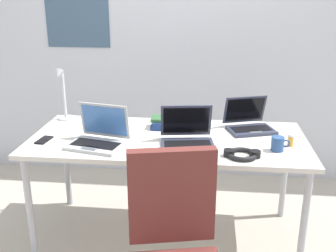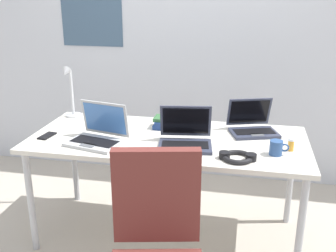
% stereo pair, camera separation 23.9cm
% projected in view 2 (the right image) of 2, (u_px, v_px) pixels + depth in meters
% --- Properties ---
extents(ground_plane, '(12.00, 12.00, 0.00)m').
position_uv_depth(ground_plane, '(168.00, 234.00, 2.89)').
color(ground_plane, '#B7AD9E').
extents(wall_back, '(6.00, 0.13, 2.60)m').
position_uv_depth(wall_back, '(193.00, 33.00, 3.49)').
color(wall_back, silver).
rests_on(wall_back, ground_plane).
extents(desk, '(1.80, 0.80, 0.74)m').
position_uv_depth(desk, '(168.00, 146.00, 2.67)').
color(desk, silver).
rests_on(desk, ground_plane).
extents(desk_lamp, '(0.12, 0.18, 0.40)m').
position_uv_depth(desk_lamp, '(70.00, 92.00, 2.99)').
color(desk_lamp, silver).
rests_on(desk_lamp, desk).
extents(laptop_near_mouse, '(0.36, 0.33, 0.24)m').
position_uv_depth(laptop_near_mouse, '(185.00, 138.00, 2.51)').
color(laptop_near_mouse, '#33384C').
rests_on(laptop_near_mouse, desk).
extents(laptop_back_left, '(0.38, 0.34, 0.25)m').
position_uv_depth(laptop_back_left, '(98.00, 135.00, 2.55)').
color(laptop_back_left, '#B7BABC').
rests_on(laptop_back_left, desk).
extents(laptop_far_corner, '(0.37, 0.35, 0.22)m').
position_uv_depth(laptop_far_corner, '(253.00, 126.00, 2.73)').
color(laptop_far_corner, '#33384C').
rests_on(laptop_far_corner, desk).
extents(computer_mouse, '(0.08, 0.11, 0.03)m').
position_uv_depth(computer_mouse, '(93.00, 118.00, 2.99)').
color(computer_mouse, black).
rests_on(computer_mouse, desk).
extents(cell_phone, '(0.08, 0.14, 0.01)m').
position_uv_depth(cell_phone, '(47.00, 136.00, 2.67)').
color(cell_phone, black).
rests_on(cell_phone, desk).
extents(headphones, '(0.21, 0.18, 0.04)m').
position_uv_depth(headphones, '(238.00, 157.00, 2.31)').
color(headphones, black).
rests_on(headphones, desk).
extents(pill_bottle, '(0.04, 0.04, 0.08)m').
position_uv_depth(pill_bottle, '(291.00, 144.00, 2.43)').
color(pill_bottle, gold).
rests_on(pill_bottle, desk).
extents(book_stack, '(0.21, 0.15, 0.08)m').
position_uv_depth(book_stack, '(168.00, 123.00, 2.82)').
color(book_stack, navy).
rests_on(book_stack, desk).
extents(coffee_mug, '(0.11, 0.08, 0.09)m').
position_uv_depth(coffee_mug, '(276.00, 148.00, 2.37)').
color(coffee_mug, '#2D518C').
rests_on(coffee_mug, desk).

